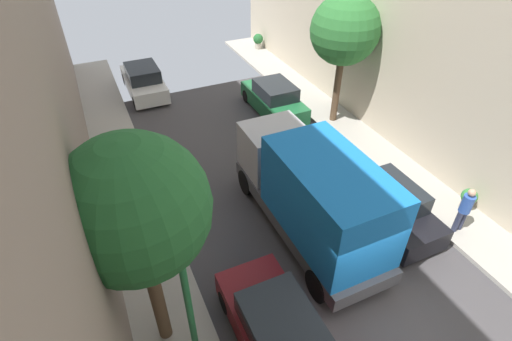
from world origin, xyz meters
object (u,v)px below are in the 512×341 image
(parked_car_left_3, at_px, (144,81))
(parked_car_right_1, at_px, (385,204))
(delivery_truck, at_px, (312,193))
(street_tree_2, at_px, (134,210))
(parked_car_right_2, at_px, (274,99))
(street_tree_1, at_px, (345,31))
(lamp_post, at_px, (180,258))
(parked_car_left_2, at_px, (279,333))
(pedestrian, at_px, (465,209))
(potted_plant_3, at_px, (258,40))
(potted_plant_2, at_px, (468,198))

(parked_car_left_3, bearing_deg, parked_car_right_1, -67.65)
(parked_car_right_1, bearing_deg, delivery_truck, 169.68)
(delivery_truck, distance_m, street_tree_2, 6.08)
(street_tree_2, bearing_deg, parked_car_right_2, 50.36)
(parked_car_left_3, xyz_separation_m, street_tree_1, (7.55, -6.81, 3.64))
(lamp_post, bearing_deg, parked_car_left_2, -22.10)
(parked_car_right_1, distance_m, pedestrian, 2.41)
(delivery_truck, xyz_separation_m, pedestrian, (4.52, -2.02, -0.71))
(delivery_truck, bearing_deg, parked_car_right_2, 71.09)
(parked_car_left_2, bearing_deg, potted_plant_3, 66.57)
(parked_car_left_3, relative_size, potted_plant_2, 5.01)
(potted_plant_3, bearing_deg, pedestrian, -93.25)
(parked_car_left_3, bearing_deg, parked_car_left_2, -90.00)
(pedestrian, height_order, street_tree_1, street_tree_1)
(pedestrian, bearing_deg, parked_car_right_2, 100.44)
(potted_plant_3, bearing_deg, delivery_truck, -109.22)
(parked_car_right_2, distance_m, potted_plant_2, 9.72)
(potted_plant_3, distance_m, lamp_post, 21.08)
(pedestrian, bearing_deg, potted_plant_2, 30.68)
(parked_car_right_1, height_order, lamp_post, lamp_post)
(delivery_truck, height_order, pedestrian, delivery_truck)
(potted_plant_2, bearing_deg, parked_car_right_1, 162.58)
(parked_car_left_2, relative_size, delivery_truck, 0.64)
(potted_plant_2, distance_m, lamp_post, 10.65)
(pedestrian, relative_size, street_tree_1, 0.30)
(parked_car_left_3, bearing_deg, potted_plant_2, -59.45)
(lamp_post, bearing_deg, street_tree_1, 40.90)
(parked_car_left_3, xyz_separation_m, delivery_truck, (2.70, -12.64, 1.07))
(street_tree_2, bearing_deg, potted_plant_2, 1.28)
(street_tree_2, relative_size, potted_plant_2, 7.04)
(parked_car_left_3, distance_m, potted_plant_2, 16.30)
(street_tree_1, bearing_deg, parked_car_right_1, -108.76)
(delivery_truck, height_order, potted_plant_2, delivery_truck)
(parked_car_left_2, xyz_separation_m, parked_car_right_1, (5.40, 2.64, 0.00))
(pedestrian, bearing_deg, street_tree_2, 177.72)
(parked_car_left_3, relative_size, pedestrian, 2.44)
(parked_car_left_2, xyz_separation_m, street_tree_2, (-2.49, 1.49, 3.78))
(parked_car_right_1, relative_size, street_tree_1, 0.74)
(parked_car_right_2, distance_m, lamp_post, 12.89)
(pedestrian, relative_size, lamp_post, 0.33)
(parked_car_left_2, height_order, street_tree_2, street_tree_2)
(potted_plant_2, bearing_deg, parked_car_left_3, 120.55)
(parked_car_left_3, relative_size, lamp_post, 0.81)
(street_tree_1, bearing_deg, lamp_post, -139.10)
(parked_car_left_3, distance_m, parked_car_right_2, 7.20)
(street_tree_2, height_order, potted_plant_2, street_tree_2)
(parked_car_left_3, xyz_separation_m, pedestrian, (7.22, -14.67, 0.35))
(delivery_truck, distance_m, potted_plant_3, 16.87)
(parked_car_right_1, bearing_deg, potted_plant_3, 80.16)
(parked_car_right_2, relative_size, street_tree_2, 0.71)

